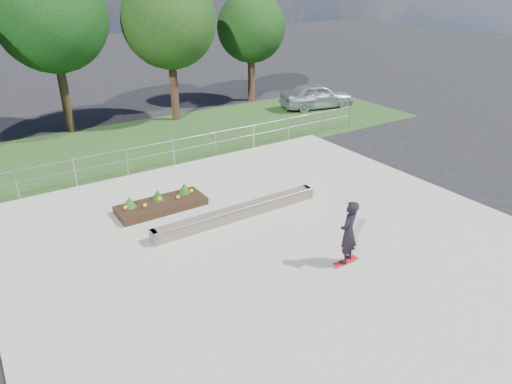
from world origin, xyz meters
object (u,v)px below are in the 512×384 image
planter_bed (161,203)px  grind_ledge (238,212)px  parked_car (317,96)px  skateboarder (348,232)px

planter_bed → grind_ledge: bearing=-48.0°
planter_bed → parked_car: bearing=29.7°
skateboarder → planter_bed: bearing=116.6°
skateboarder → parked_car: bearing=52.7°
planter_bed → skateboarder: (2.98, -5.96, 0.80)m
grind_ledge → parked_car: (11.46, 9.67, 0.50)m
planter_bed → skateboarder: skateboarder is taller
planter_bed → parked_car: parked_car is taller
grind_ledge → parked_car: size_ratio=1.34×
skateboarder → parked_car: 17.05m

